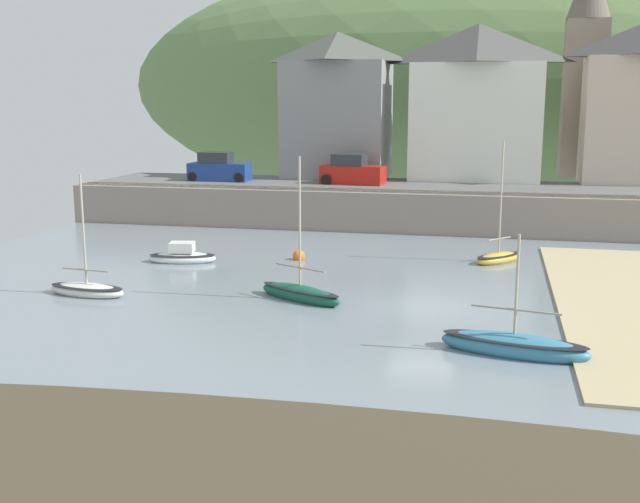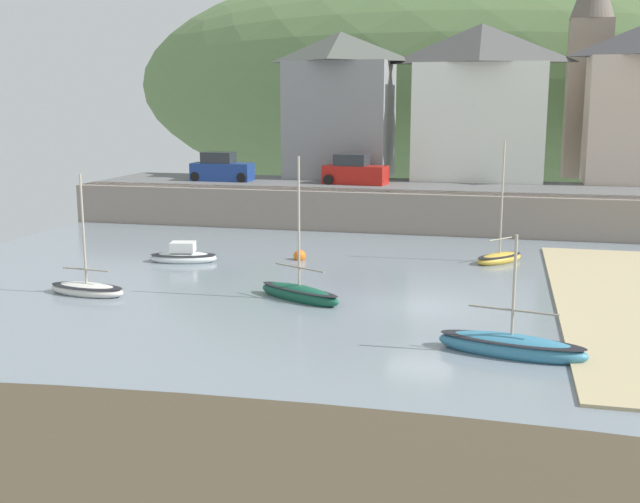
{
  "view_description": "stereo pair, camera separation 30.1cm",
  "coord_description": "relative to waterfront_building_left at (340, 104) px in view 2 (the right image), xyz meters",
  "views": [
    {
      "loc": [
        2.52,
        -28.54,
        7.68
      ],
      "look_at": [
        -4.86,
        3.58,
        1.22
      ],
      "focal_mm": 42.97,
      "sensor_mm": 36.0,
      "label": 1
    },
    {
      "loc": [
        2.81,
        -28.48,
        7.68
      ],
      "look_at": [
        -4.86,
        3.58,
        1.22
      ],
      "focal_mm": 42.97,
      "sensor_mm": 36.0,
      "label": 2
    }
  ],
  "objects": [
    {
      "name": "waterfront_building_left",
      "position": [
        0.0,
        0.0,
        0.0
      ],
      "size": [
        7.37,
        6.15,
        10.07
      ],
      "color": "gray",
      "rests_on": "ground"
    },
    {
      "name": "quay_seawall",
      "position": [
        8.55,
        -7.7,
        -6.15
      ],
      "size": [
        48.0,
        9.4,
        2.4
      ],
      "color": "gray",
      "rests_on": "ground"
    },
    {
      "name": "sailboat_blue_trim",
      "position": [
        -4.86,
        -26.55,
        -7.28
      ],
      "size": [
        3.51,
        1.6,
        5.03
      ],
      "rotation": [
        0.0,
        0.0,
        -0.12
      ],
      "color": "silver",
      "rests_on": "ground"
    },
    {
      "name": "sailboat_far_left",
      "position": [
        11.39,
        -16.16,
        -7.26
      ],
      "size": [
        2.7,
        2.94,
        6.02
      ],
      "rotation": [
        0.0,
        0.0,
        0.88
      ],
      "color": "gold",
      "rests_on": "ground"
    },
    {
      "name": "waterfront_building_centre",
      "position": [
        9.6,
        0.0,
        0.19
      ],
      "size": [
        8.98,
        4.84,
        10.4
      ],
      "color": "silver",
      "rests_on": "ground"
    },
    {
      "name": "church_with_spire",
      "position": [
        16.86,
        4.0,
        2.89
      ],
      "size": [
        3.0,
        3.0,
        15.54
      ],
      "color": "gray",
      "rests_on": "ground"
    },
    {
      "name": "parked_car_near_slipway",
      "position": [
        -7.3,
        -4.5,
        -4.31
      ],
      "size": [
        4.13,
        1.82,
        1.95
      ],
      "rotation": [
        0.0,
        0.0,
        0.02
      ],
      "color": "navy",
      "rests_on": "ground"
    },
    {
      "name": "waterfront_building_right",
      "position": [
        19.75,
        0.0,
        0.06
      ],
      "size": [
        6.75,
        4.31,
        10.15
      ],
      "color": "beige",
      "rests_on": "ground"
    },
    {
      "name": "mooring_buoy",
      "position": [
        1.75,
        -17.81,
        -7.33
      ],
      "size": [
        0.61,
        0.61,
        0.61
      ],
      "color": "orange",
      "rests_on": "ground"
    },
    {
      "name": "sailboat_nearest_shore",
      "position": [
        3.76,
        -25.4,
        -7.23
      ],
      "size": [
        3.96,
        2.64,
        5.82
      ],
      "rotation": [
        0.0,
        0.0,
        -0.48
      ],
      "color": "#15533B",
      "rests_on": "ground"
    },
    {
      "name": "ground",
      "position": [
        9.95,
        -34.76,
        -7.35
      ],
      "size": [
        48.0,
        41.0,
        0.61
      ],
      "color": "gray"
    },
    {
      "name": "motorboat_with_cabin",
      "position": [
        11.85,
        -30.34,
        -7.24
      ],
      "size": [
        4.74,
        2.16,
        3.96
      ],
      "rotation": [
        0.0,
        0.0,
        -0.21
      ],
      "color": "teal",
      "rests_on": "ground"
    },
    {
      "name": "sailboat_tall_mast",
      "position": [
        -3.65,
        -19.63,
        -7.23
      ],
      "size": [
        3.47,
        1.91,
        1.13
      ],
      "rotation": [
        0.0,
        0.0,
        0.2
      ],
      "color": "white",
      "rests_on": "ground"
    },
    {
      "name": "parked_car_by_wall",
      "position": [
        1.93,
        -4.5,
        -4.31
      ],
      "size": [
        4.27,
        2.17,
        1.95
      ],
      "rotation": [
        0.0,
        0.0,
        -0.12
      ],
      "color": "red",
      "rests_on": "ground"
    },
    {
      "name": "hillside_backdrop",
      "position": [
        11.56,
        30.0,
        1.9
      ],
      "size": [
        80.0,
        44.0,
        26.89
      ],
      "color": "#607E4A",
      "rests_on": "ground"
    }
  ]
}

